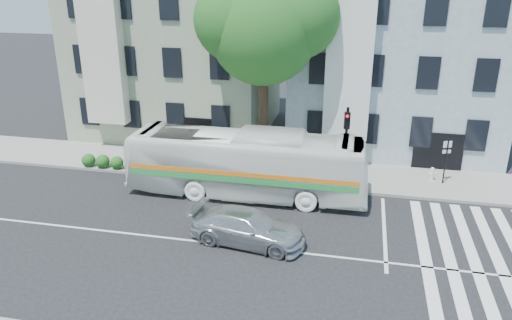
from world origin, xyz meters
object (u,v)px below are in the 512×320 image
(bus, at_px, (246,164))
(fire_hydrant, at_px, (432,173))
(traffic_signal, at_px, (346,137))
(sedan, at_px, (248,227))

(bus, height_order, fire_hydrant, bus)
(bus, bearing_deg, traffic_signal, -65.82)
(traffic_signal, distance_m, fire_hydrant, 5.15)
(sedan, bearing_deg, bus, 21.43)
(bus, height_order, sedan, bus)
(sedan, bearing_deg, traffic_signal, -20.46)
(bus, xyz_separation_m, sedan, (1.09, -4.48, -0.94))
(sedan, bearing_deg, fire_hydrant, -37.56)
(bus, xyz_separation_m, traffic_signal, (4.60, 2.06, 1.04))
(sedan, xyz_separation_m, fire_hydrant, (7.98, 7.91, -0.18))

